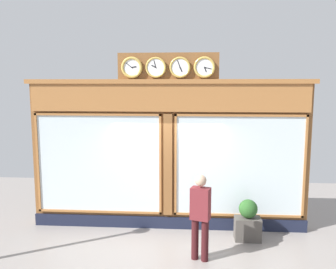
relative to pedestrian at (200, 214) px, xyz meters
name	(u,v)px	position (x,y,z in m)	size (l,w,h in m)	color
shop_facade	(168,153)	(0.72, -1.61, 0.85)	(6.53, 0.42, 4.07)	brown
pedestrian	(200,214)	(0.00, 0.00, 0.00)	(0.41, 0.32, 1.69)	#3A1316
planter_box	(248,229)	(-1.05, -0.97, -0.68)	(0.56, 0.36, 0.50)	#4C4742
planter_shrub	(248,209)	(-1.05, -0.97, -0.22)	(0.40, 0.40, 0.40)	#285623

